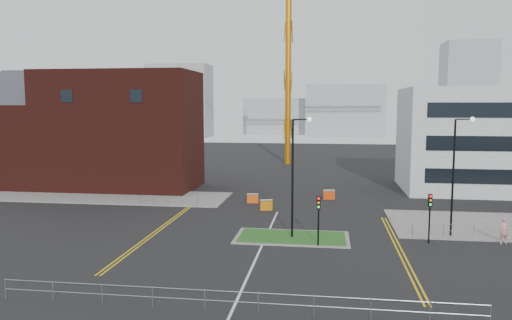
% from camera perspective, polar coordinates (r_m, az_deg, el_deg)
% --- Properties ---
extents(ground, '(200.00, 200.00, 0.00)m').
position_cam_1_polar(ground, '(31.03, -0.68, -12.64)').
color(ground, black).
rests_on(ground, ground).
extents(pavement_left, '(28.00, 8.00, 0.12)m').
position_cam_1_polar(pavement_left, '(57.44, -17.35, -3.98)').
color(pavement_left, slate).
rests_on(pavement_left, ground).
extents(island_kerb, '(8.60, 4.60, 0.08)m').
position_cam_1_polar(island_kerb, '(38.42, 4.14, -8.83)').
color(island_kerb, slate).
rests_on(island_kerb, ground).
extents(grass_island, '(8.00, 4.00, 0.12)m').
position_cam_1_polar(grass_island, '(38.41, 4.14, -8.80)').
color(grass_island, '#21551C').
rests_on(grass_island, ground).
extents(brick_building, '(24.20, 10.07, 14.24)m').
position_cam_1_polar(brick_building, '(63.33, -17.67, 3.14)').
color(brick_building, '#3F140F').
rests_on(brick_building, ground).
extents(streetlamp_island, '(1.46, 0.36, 9.18)m').
position_cam_1_polar(streetlamp_island, '(37.35, 4.54, -0.86)').
color(streetlamp_island, black).
rests_on(streetlamp_island, ground).
extents(streetlamp_right_near, '(1.46, 0.36, 9.18)m').
position_cam_1_polar(streetlamp_right_near, '(40.46, 21.94, -0.74)').
color(streetlamp_right_near, black).
rests_on(streetlamp_right_near, ground).
extents(traffic_light_island, '(0.28, 0.33, 3.65)m').
position_cam_1_polar(traffic_light_island, '(35.78, 7.16, -5.84)').
color(traffic_light_island, black).
rests_on(traffic_light_island, ground).
extents(traffic_light_right, '(0.28, 0.33, 3.65)m').
position_cam_1_polar(traffic_light_right, '(38.48, 19.26, -5.28)').
color(traffic_light_right, black).
rests_on(traffic_light_right, ground).
extents(railing_front, '(24.05, 0.05, 1.10)m').
position_cam_1_polar(railing_front, '(25.21, -2.83, -15.35)').
color(railing_front, gray).
rests_on(railing_front, ground).
extents(railing_left, '(6.05, 0.05, 1.10)m').
position_cam_1_polar(railing_left, '(50.35, -10.02, -4.43)').
color(railing_left, gray).
rests_on(railing_left, ground).
extents(centre_line, '(0.15, 30.00, 0.01)m').
position_cam_1_polar(centre_line, '(32.90, -0.14, -11.51)').
color(centre_line, silver).
rests_on(centre_line, ground).
extents(yellow_left_a, '(0.12, 24.00, 0.01)m').
position_cam_1_polar(yellow_left_a, '(42.47, -10.78, -7.49)').
color(yellow_left_a, gold).
rests_on(yellow_left_a, ground).
extents(yellow_left_b, '(0.12, 24.00, 0.01)m').
position_cam_1_polar(yellow_left_b, '(42.38, -10.39, -7.51)').
color(yellow_left_b, gold).
rests_on(yellow_left_b, ground).
extents(yellow_right_a, '(0.12, 20.00, 0.01)m').
position_cam_1_polar(yellow_right_a, '(36.77, 15.83, -9.82)').
color(yellow_right_a, gold).
rests_on(yellow_right_a, ground).
extents(yellow_right_b, '(0.12, 20.00, 0.01)m').
position_cam_1_polar(yellow_right_b, '(36.81, 16.30, -9.81)').
color(yellow_right_b, gold).
rests_on(yellow_right_b, ground).
extents(skyline_a, '(18.00, 12.00, 22.00)m').
position_cam_1_polar(skyline_a, '(155.48, -8.63, 6.66)').
color(skyline_a, gray).
rests_on(skyline_a, ground).
extents(skyline_b, '(24.00, 12.00, 16.00)m').
position_cam_1_polar(skyline_b, '(159.10, 10.09, 5.55)').
color(skyline_b, gray).
rests_on(skyline_b, ground).
extents(skyline_c, '(14.00, 12.00, 28.00)m').
position_cam_1_polar(skyline_c, '(159.28, 22.99, 7.30)').
color(skyline_c, gray).
rests_on(skyline_c, ground).
extents(skyline_d, '(30.00, 12.00, 12.00)m').
position_cam_1_polar(skyline_d, '(169.49, 3.84, 5.01)').
color(skyline_d, gray).
rests_on(skyline_d, ground).
extents(pedestrian, '(0.80, 0.62, 1.94)m').
position_cam_1_polar(pedestrian, '(40.80, 26.51, -7.24)').
color(pedestrian, '#D58A8D').
rests_on(pedestrian, ground).
extents(barrier_left, '(1.18, 0.55, 0.96)m').
position_cam_1_polar(barrier_left, '(51.42, -0.39, -4.36)').
color(barrier_left, '#EB520D').
rests_on(barrier_left, ground).
extents(barrier_mid, '(1.27, 0.77, 1.01)m').
position_cam_1_polar(barrier_mid, '(47.92, 1.19, -5.12)').
color(barrier_mid, '#C8700B').
rests_on(barrier_mid, ground).
extents(barrier_right, '(1.26, 0.55, 1.02)m').
position_cam_1_polar(barrier_right, '(53.84, 8.33, -3.89)').
color(barrier_right, red).
rests_on(barrier_right, ground).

